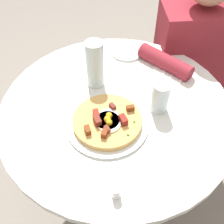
{
  "coord_description": "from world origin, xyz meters",
  "views": [
    {
      "loc": [
        0.08,
        0.74,
        1.58
      ],
      "look_at": [
        0.02,
        0.04,
        0.77
      ],
      "focal_mm": 44.78,
      "sensor_mm": 36.0,
      "label": 1
    }
  ],
  "objects_px": {
    "bread_plate": "(127,51)",
    "knife": "(173,74)",
    "person_seated": "(186,77)",
    "breakfast_pizza": "(107,121)",
    "water_bottle": "(95,64)",
    "dining_table": "(116,133)",
    "pizza_plate": "(107,124)",
    "water_glass": "(160,97)",
    "fork": "(165,71)",
    "salt_shaker": "(116,192)"
  },
  "relations": [
    {
      "from": "person_seated",
      "to": "knife",
      "type": "height_order",
      "value": "person_seated"
    },
    {
      "from": "breakfast_pizza",
      "to": "knife",
      "type": "relative_size",
      "value": 1.43
    },
    {
      "from": "breakfast_pizza",
      "to": "water_bottle",
      "type": "xyz_separation_m",
      "value": [
        0.03,
        -0.23,
        0.08
      ]
    },
    {
      "from": "bread_plate",
      "to": "knife",
      "type": "height_order",
      "value": "bread_plate"
    },
    {
      "from": "bread_plate",
      "to": "pizza_plate",
      "type": "bearing_deg",
      "value": 73.96
    },
    {
      "from": "fork",
      "to": "bread_plate",
      "type": "bearing_deg",
      "value": -101.34
    },
    {
      "from": "bread_plate",
      "to": "salt_shaker",
      "type": "xyz_separation_m",
      "value": [
        0.12,
        0.72,
        0.02
      ]
    },
    {
      "from": "fork",
      "to": "knife",
      "type": "relative_size",
      "value": 1.0
    },
    {
      "from": "person_seated",
      "to": "breakfast_pizza",
      "type": "height_order",
      "value": "person_seated"
    },
    {
      "from": "dining_table",
      "to": "water_glass",
      "type": "height_order",
      "value": "water_glass"
    },
    {
      "from": "person_seated",
      "to": "bread_plate",
      "type": "height_order",
      "value": "person_seated"
    },
    {
      "from": "person_seated",
      "to": "bread_plate",
      "type": "distance_m",
      "value": 0.44
    },
    {
      "from": "fork",
      "to": "pizza_plate",
      "type": "bearing_deg",
      "value": -10.33
    },
    {
      "from": "pizza_plate",
      "to": "salt_shaker",
      "type": "xyz_separation_m",
      "value": [
        -0.01,
        0.28,
        0.02
      ]
    },
    {
      "from": "person_seated",
      "to": "water_glass",
      "type": "distance_m",
      "value": 0.6
    },
    {
      "from": "dining_table",
      "to": "fork",
      "type": "xyz_separation_m",
      "value": [
        -0.24,
        -0.19,
        0.19
      ]
    },
    {
      "from": "fork",
      "to": "salt_shaker",
      "type": "relative_size",
      "value": 4.0
    },
    {
      "from": "person_seated",
      "to": "water_glass",
      "type": "relative_size",
      "value": 8.81
    },
    {
      "from": "person_seated",
      "to": "pizza_plate",
      "type": "xyz_separation_m",
      "value": [
        0.48,
        0.5,
        0.25
      ]
    },
    {
      "from": "dining_table",
      "to": "fork",
      "type": "distance_m",
      "value": 0.36
    },
    {
      "from": "bread_plate",
      "to": "knife",
      "type": "bearing_deg",
      "value": 135.36
    },
    {
      "from": "fork",
      "to": "salt_shaker",
      "type": "xyz_separation_m",
      "value": [
        0.27,
        0.56,
        0.02
      ]
    },
    {
      "from": "knife",
      "to": "water_glass",
      "type": "distance_m",
      "value": 0.23
    },
    {
      "from": "knife",
      "to": "bread_plate",
      "type": "bearing_deg",
      "value": -99.77
    },
    {
      "from": "knife",
      "to": "water_bottle",
      "type": "distance_m",
      "value": 0.36
    },
    {
      "from": "pizza_plate",
      "to": "salt_shaker",
      "type": "distance_m",
      "value": 0.28
    },
    {
      "from": "person_seated",
      "to": "water_glass",
      "type": "xyz_separation_m",
      "value": [
        0.28,
        0.44,
        0.31
      ]
    },
    {
      "from": "dining_table",
      "to": "water_bottle",
      "type": "height_order",
      "value": "water_bottle"
    },
    {
      "from": "pizza_plate",
      "to": "water_bottle",
      "type": "height_order",
      "value": "water_bottle"
    },
    {
      "from": "water_bottle",
      "to": "fork",
      "type": "bearing_deg",
      "value": -171.27
    },
    {
      "from": "fork",
      "to": "breakfast_pizza",
      "type": "bearing_deg",
      "value": -10.09
    },
    {
      "from": "pizza_plate",
      "to": "water_bottle",
      "type": "bearing_deg",
      "value": -82.12
    },
    {
      "from": "water_glass",
      "to": "salt_shaker",
      "type": "height_order",
      "value": "water_glass"
    },
    {
      "from": "dining_table",
      "to": "person_seated",
      "type": "xyz_separation_m",
      "value": [
        -0.44,
        -0.41,
        -0.07
      ]
    },
    {
      "from": "dining_table",
      "to": "fork",
      "type": "height_order",
      "value": "fork"
    },
    {
      "from": "pizza_plate",
      "to": "fork",
      "type": "distance_m",
      "value": 0.39
    },
    {
      "from": "fork",
      "to": "water_glass",
      "type": "height_order",
      "value": "water_glass"
    },
    {
      "from": "dining_table",
      "to": "pizza_plate",
      "type": "relative_size",
      "value": 3.02
    },
    {
      "from": "person_seated",
      "to": "water_bottle",
      "type": "bearing_deg",
      "value": 27.69
    },
    {
      "from": "water_glass",
      "to": "water_bottle",
      "type": "xyz_separation_m",
      "value": [
        0.24,
        -0.17,
        0.04
      ]
    },
    {
      "from": "salt_shaker",
      "to": "bread_plate",
      "type": "bearing_deg",
      "value": -99.37
    },
    {
      "from": "pizza_plate",
      "to": "salt_shaker",
      "type": "bearing_deg",
      "value": 91.44
    },
    {
      "from": "pizza_plate",
      "to": "bread_plate",
      "type": "height_order",
      "value": "pizza_plate"
    },
    {
      "from": "bread_plate",
      "to": "water_bottle",
      "type": "distance_m",
      "value": 0.28
    },
    {
      "from": "dining_table",
      "to": "person_seated",
      "type": "relative_size",
      "value": 0.82
    },
    {
      "from": "person_seated",
      "to": "bread_plate",
      "type": "bearing_deg",
      "value": 9.88
    },
    {
      "from": "fork",
      "to": "water_glass",
      "type": "distance_m",
      "value": 0.23
    },
    {
      "from": "person_seated",
      "to": "pizza_plate",
      "type": "distance_m",
      "value": 0.74
    },
    {
      "from": "pizza_plate",
      "to": "breakfast_pizza",
      "type": "xyz_separation_m",
      "value": [
        -0.0,
        0.0,
        0.02
      ]
    },
    {
      "from": "breakfast_pizza",
      "to": "bread_plate",
      "type": "relative_size",
      "value": 1.63
    }
  ]
}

